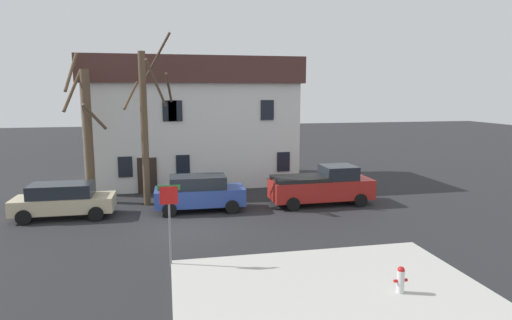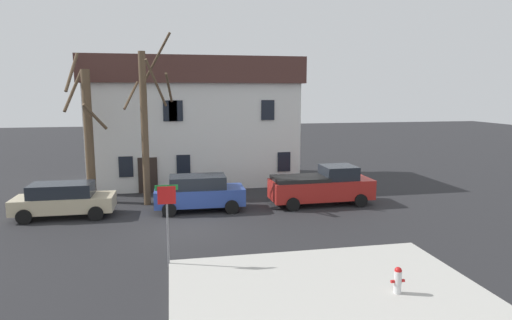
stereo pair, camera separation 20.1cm
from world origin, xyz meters
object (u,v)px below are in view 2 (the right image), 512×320
tree_bare_mid (146,123)px  street_sign_pole (167,210)px  building_main (194,120)px  pickup_truck_red (322,186)px  tree_bare_near (88,132)px  car_beige_wagon (64,199)px  car_blue_wagon (199,192)px  fire_hydrant (398,280)px

tree_bare_mid → street_sign_pole: tree_bare_mid is taller
building_main → street_sign_pole: size_ratio=4.67×
pickup_truck_red → street_sign_pole: (-7.95, -6.94, 1.00)m
tree_bare_near → car_beige_wagon: bearing=-105.1°
car_blue_wagon → pickup_truck_red: 6.44m
building_main → tree_bare_mid: bearing=-115.4°
tree_bare_near → building_main: bearing=38.6°
tree_bare_mid → pickup_truck_red: 9.73m
tree_bare_near → street_sign_pole: (4.09, -9.83, -1.80)m
fire_hydrant → tree_bare_mid: bearing=121.6°
fire_hydrant → street_sign_pole: 7.55m
tree_bare_near → car_beige_wagon: 4.13m
tree_bare_near → car_blue_wagon: (5.61, -2.87, -2.86)m
tree_bare_near → pickup_truck_red: 12.70m
building_main → car_beige_wagon: size_ratio=2.91×
tree_bare_mid → street_sign_pole: bearing=-83.3°
tree_bare_mid → fire_hydrant: size_ratio=11.19×
tree_bare_near → car_beige_wagon: tree_bare_near is taller
tree_bare_mid → fire_hydrant: (7.52, -12.24, -3.79)m
fire_hydrant → street_sign_pole: bearing=151.3°
pickup_truck_red → street_sign_pole: 10.61m
tree_bare_near → tree_bare_mid: 3.32m
building_main → fire_hydrant: bearing=-75.2°
car_blue_wagon → fire_hydrant: (4.99, -10.51, -0.39)m
pickup_truck_red → tree_bare_near: bearing=166.5°
car_beige_wagon → car_blue_wagon: size_ratio=1.03×
tree_bare_mid → fire_hydrant: tree_bare_mid is taller
car_blue_wagon → street_sign_pole: bearing=-102.3°
building_main → pickup_truck_red: (6.21, -7.55, -3.09)m
car_blue_wagon → tree_bare_near: bearing=152.9°
tree_bare_near → car_beige_wagon: (-0.76, -2.82, -2.92)m
tree_bare_near → car_blue_wagon: bearing=-27.1°
tree_bare_near → tree_bare_mid: size_ratio=0.90×
building_main → tree_bare_near: (-5.84, -4.66, -0.29)m
car_beige_wagon → pickup_truck_red: size_ratio=0.85×
fire_hydrant → car_blue_wagon: bearing=115.4°
car_beige_wagon → fire_hydrant: bearing=-42.9°
car_beige_wagon → fire_hydrant: size_ratio=5.74×
fire_hydrant → street_sign_pole: size_ratio=0.28×
car_beige_wagon → tree_bare_mid: bearing=23.6°
car_blue_wagon → street_sign_pole: (-1.51, -6.96, 1.06)m
tree_bare_mid → car_beige_wagon: (-3.84, -1.68, -3.46)m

